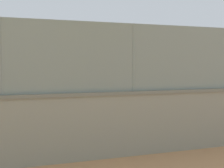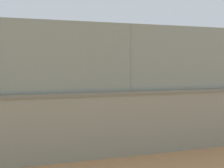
# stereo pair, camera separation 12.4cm
# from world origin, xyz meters

# --- Properties ---
(ground_plane) EXTENTS (260.00, 260.00, 0.00)m
(ground_plane) POSITION_xyz_m (0.00, 0.00, 0.00)
(ground_plane) COLOR tan
(player_at_service_line) EXTENTS (0.91, 0.95, 1.47)m
(player_at_service_line) POSITION_xyz_m (5.16, 0.87, 0.86)
(player_at_service_line) COLOR navy
(player_at_service_line) RESTS_ON ground_plane
(player_near_wall_returning) EXTENTS (0.78, 1.06, 1.72)m
(player_near_wall_returning) POSITION_xyz_m (1.53, -0.59, 1.02)
(player_near_wall_returning) COLOR #B2B2B2
(player_near_wall_returning) RESTS_ON ground_plane
(player_baseline_waiting) EXTENTS (0.97, 0.94, 1.64)m
(player_baseline_waiting) POSITION_xyz_m (-0.68, 1.08, 0.97)
(player_baseline_waiting) COLOR navy
(player_baseline_waiting) RESTS_ON ground_plane
(sports_ball) EXTENTS (0.14, 0.14, 0.14)m
(sports_ball) POSITION_xyz_m (4.31, 3.26, 0.07)
(sports_ball) COLOR #3399D8
(sports_ball) RESTS_ON ground_plane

